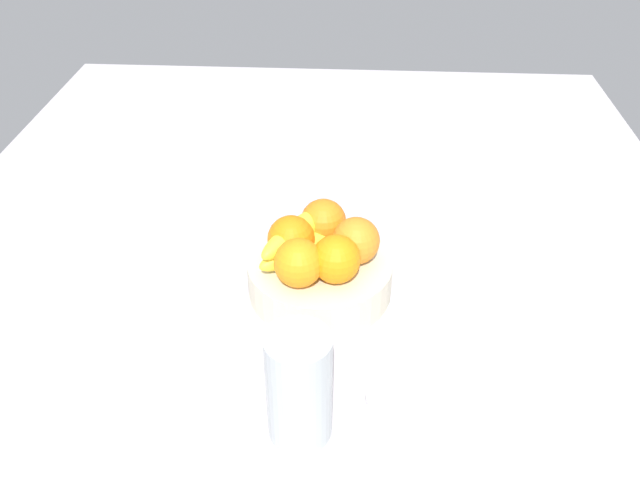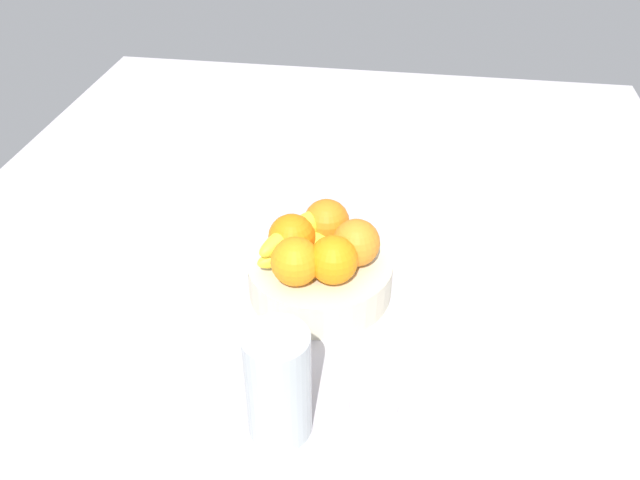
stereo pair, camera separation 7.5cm
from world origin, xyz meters
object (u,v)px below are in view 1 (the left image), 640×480
(orange_back_right, at_px, (299,263))
(thermos_tumbler, at_px, (299,387))
(orange_back_left, at_px, (291,239))
(jar_lid, at_px, (390,398))
(fruit_bowl, at_px, (320,276))
(orange_front_right, at_px, (356,241))
(orange_center, at_px, (323,222))
(orange_front_left, at_px, (336,259))
(banana_bunch, at_px, (302,239))

(orange_back_right, distance_m, thermos_tumbler, 0.22)
(orange_back_left, bearing_deg, jar_lid, -146.44)
(orange_back_right, bearing_deg, fruit_bowl, -27.80)
(orange_front_right, distance_m, jar_lid, 0.25)
(fruit_bowl, distance_m, orange_center, 0.09)
(fruit_bowl, relative_size, orange_back_right, 3.10)
(orange_back_left, xyz_separation_m, thermos_tumbler, (-0.28, -0.04, -0.02))
(orange_front_left, height_order, jar_lid, orange_front_left)
(banana_bunch, xyz_separation_m, jar_lid, (-0.23, -0.13, -0.08))
(fruit_bowl, bearing_deg, orange_front_right, -83.60)
(fruit_bowl, xyz_separation_m, jar_lid, (-0.22, -0.11, -0.02))
(orange_back_left, bearing_deg, orange_front_right, -89.32)
(orange_front_left, height_order, orange_center, same)
(orange_front_right, xyz_separation_m, orange_back_left, (-0.00, 0.10, 0.00))
(orange_center, bearing_deg, orange_front_left, -165.93)
(orange_center, xyz_separation_m, jar_lid, (-0.27, -0.10, -0.09))
(orange_back_right, relative_size, banana_bunch, 0.44)
(orange_back_right, bearing_deg, banana_bunch, 0.59)
(orange_center, bearing_deg, orange_back_left, 136.80)
(orange_back_left, bearing_deg, orange_back_right, -164.49)
(orange_center, distance_m, orange_back_left, 0.07)
(banana_bunch, bearing_deg, orange_center, -37.02)
(fruit_bowl, distance_m, orange_front_right, 0.09)
(orange_center, xyz_separation_m, orange_back_left, (-0.05, 0.05, 0.00))
(orange_center, bearing_deg, jar_lid, -159.40)
(orange_front_left, bearing_deg, thermos_tumbler, 171.39)
(orange_center, distance_m, thermos_tumbler, 0.33)
(orange_back_right, relative_size, thermos_tumbler, 0.46)
(orange_front_right, height_order, jar_lid, orange_front_right)
(fruit_bowl, bearing_deg, orange_back_left, 83.62)
(orange_front_left, height_order, banana_bunch, orange_front_left)
(banana_bunch, distance_m, jar_lid, 0.28)
(orange_back_left, distance_m, orange_back_right, 0.06)
(orange_front_right, xyz_separation_m, jar_lid, (-0.23, -0.05, -0.09))
(orange_front_right, height_order, orange_back_left, same)
(orange_front_right, relative_size, jar_lid, 1.12)
(banana_bunch, bearing_deg, orange_front_right, -94.98)
(orange_front_right, xyz_separation_m, thermos_tumbler, (-0.28, 0.06, -0.02))
(orange_back_left, xyz_separation_m, orange_back_right, (-0.06, -0.02, 0.00))
(fruit_bowl, xyz_separation_m, orange_center, (0.05, -0.00, 0.07))
(orange_center, height_order, orange_back_left, same)
(orange_front_right, xyz_separation_m, banana_bunch, (0.01, 0.08, -0.01))
(fruit_bowl, bearing_deg, orange_center, -2.18)
(orange_center, bearing_deg, fruit_bowl, 177.82)
(orange_back_right, relative_size, jar_lid, 1.12)
(fruit_bowl, distance_m, jar_lid, 0.25)
(orange_front_left, bearing_deg, orange_back_right, 102.51)
(orange_front_right, relative_size, orange_back_right, 1.00)
(orange_front_left, distance_m, thermos_tumbler, 0.23)
(orange_front_left, xyz_separation_m, jar_lid, (-0.18, -0.08, -0.09))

